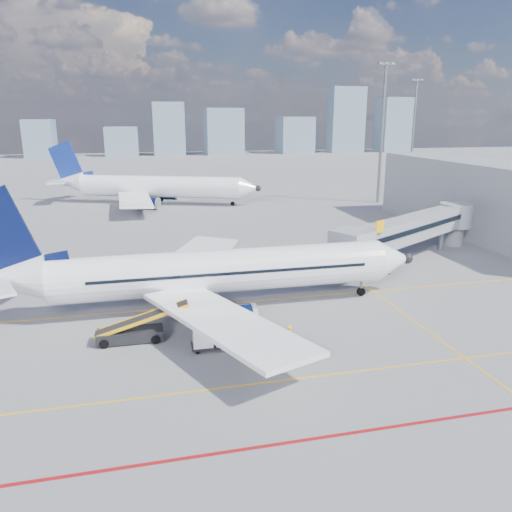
% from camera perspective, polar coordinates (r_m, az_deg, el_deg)
% --- Properties ---
extents(ground, '(420.00, 420.00, 0.00)m').
position_cam_1_polar(ground, '(37.10, -1.12, -9.77)').
color(ground, gray).
rests_on(ground, ground).
extents(apron_markings, '(90.00, 35.12, 0.01)m').
position_cam_1_polar(apron_markings, '(33.58, -0.65, -12.64)').
color(apron_markings, '#FFAD0D').
rests_on(apron_markings, ground).
extents(jet_bridge, '(23.55, 15.78, 6.30)m').
position_cam_1_polar(jet_bridge, '(59.59, 17.86, 3.07)').
color(jet_bridge, '#9A9DA3').
rests_on(jet_bridge, ground).
extents(terminal_block, '(10.00, 42.00, 10.00)m').
position_cam_1_polar(terminal_block, '(76.05, 25.14, 5.89)').
color(terminal_block, '#9A9DA3').
rests_on(terminal_block, ground).
extents(floodlight_mast_ne, '(3.20, 0.61, 25.45)m').
position_cam_1_polar(floodlight_mast_ne, '(98.69, 14.21, 13.79)').
color(floodlight_mast_ne, slate).
rests_on(floodlight_mast_ne, ground).
extents(floodlight_mast_far, '(3.20, 0.61, 25.45)m').
position_cam_1_polar(floodlight_mast_far, '(142.38, 17.57, 13.96)').
color(floodlight_mast_far, slate).
rests_on(floodlight_mast_far, ground).
extents(distant_skyline, '(248.90, 15.57, 29.67)m').
position_cam_1_polar(distant_skyline, '(222.91, -12.20, 13.96)').
color(distant_skyline, slate).
rests_on(distant_skyline, ground).
extents(main_aircraft, '(38.02, 33.13, 11.08)m').
position_cam_1_polar(main_aircraft, '(42.28, -5.85, -1.92)').
color(main_aircraft, white).
rests_on(main_aircraft, ground).
extents(second_aircraft, '(39.31, 33.28, 11.99)m').
position_cam_1_polar(second_aircraft, '(97.12, -11.84, 7.77)').
color(second_aircraft, white).
rests_on(second_aircraft, ground).
extents(baggage_tug, '(1.94, 1.23, 1.31)m').
position_cam_1_polar(baggage_tug, '(35.96, 1.11, -9.52)').
color(baggage_tug, white).
rests_on(baggage_tug, ground).
extents(cargo_dolly, '(3.22, 1.51, 1.74)m').
position_cam_1_polar(cargo_dolly, '(35.80, -4.85, -9.12)').
color(cargo_dolly, black).
rests_on(cargo_dolly, ground).
extents(belt_loader, '(6.83, 1.94, 2.78)m').
position_cam_1_polar(belt_loader, '(38.00, -13.94, -8.43)').
color(belt_loader, black).
rests_on(belt_loader, ground).
extents(ramp_worker, '(0.61, 0.78, 1.89)m').
position_cam_1_polar(ramp_worker, '(35.55, 3.86, -9.30)').
color(ramp_worker, yellow).
rests_on(ramp_worker, ground).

